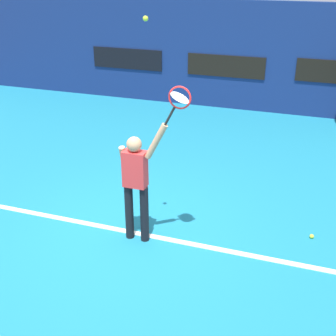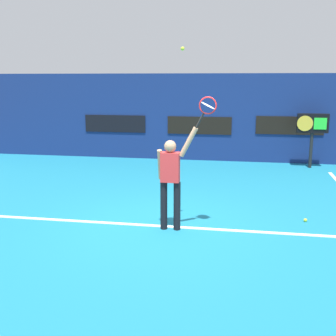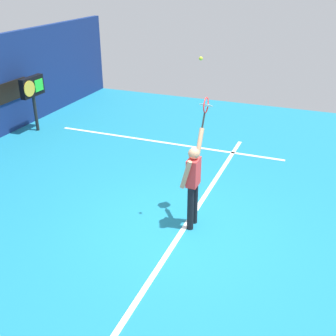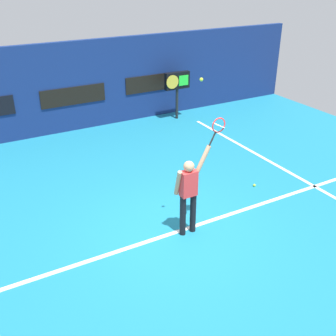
% 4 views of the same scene
% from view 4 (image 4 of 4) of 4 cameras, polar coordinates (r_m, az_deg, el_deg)
% --- Properties ---
extents(ground_plane, '(18.00, 18.00, 0.00)m').
position_cam_4_polar(ground_plane, '(8.96, 1.04, -8.68)').
color(ground_plane, teal).
extents(back_wall, '(18.00, 0.20, 2.96)m').
position_cam_4_polar(back_wall, '(14.24, -13.28, 10.88)').
color(back_wall, navy).
rests_on(back_wall, ground_plane).
extents(sponsor_banner_center, '(2.20, 0.03, 0.60)m').
position_cam_4_polar(sponsor_banner_center, '(14.20, -13.02, 9.74)').
color(sponsor_banner_center, black).
extents(sponsor_banner_starboard, '(2.20, 0.03, 0.60)m').
position_cam_4_polar(sponsor_banner_starboard, '(15.24, -2.04, 11.75)').
color(sponsor_banner_starboard, black).
extents(court_baseline, '(10.00, 0.10, 0.01)m').
position_cam_4_polar(court_baseline, '(8.91, 1.26, -8.87)').
color(court_baseline, white).
rests_on(court_baseline, ground_plane).
extents(court_sideline, '(0.10, 7.00, 0.01)m').
position_cam_4_polar(court_sideline, '(12.52, 12.85, 1.52)').
color(court_sideline, white).
rests_on(court_sideline, ground_plane).
extents(tennis_player, '(0.75, 0.31, 1.95)m').
position_cam_4_polar(tennis_player, '(8.38, 2.87, -3.24)').
color(tennis_player, black).
rests_on(tennis_player, ground_plane).
extents(tennis_racket, '(0.43, 0.27, 0.61)m').
position_cam_4_polar(tennis_racket, '(8.15, 6.97, 5.71)').
color(tennis_racket, black).
extents(tennis_ball, '(0.07, 0.07, 0.07)m').
position_cam_4_polar(tennis_ball, '(7.61, 4.67, 12.17)').
color(tennis_ball, '#CCE033').
extents(scoreboard_clock, '(0.96, 0.20, 1.72)m').
position_cam_4_polar(scoreboard_clock, '(14.97, 1.27, 11.77)').
color(scoreboard_clock, black).
rests_on(scoreboard_clock, ground_plane).
extents(spare_ball, '(0.07, 0.07, 0.07)m').
position_cam_4_polar(spare_ball, '(10.83, 11.92, -2.35)').
color(spare_ball, '#CCE033').
rests_on(spare_ball, ground_plane).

